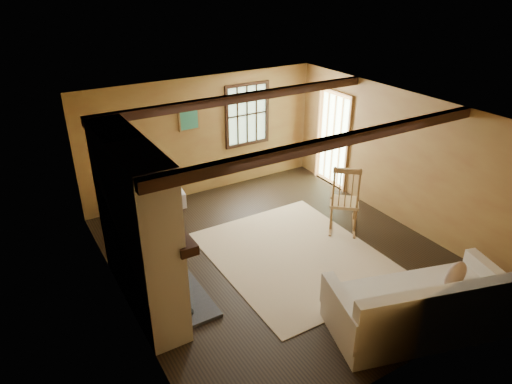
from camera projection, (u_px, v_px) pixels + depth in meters
ground at (278, 253)px, 7.55m from camera, size 5.50×5.50×0.00m
room_envelope at (283, 154)px, 7.12m from camera, size 5.02×5.52×2.44m
fireplace at (139, 232)px, 6.03m from camera, size 1.02×2.30×2.40m
rug at (295, 255)px, 7.48m from camera, size 2.50×3.00×0.01m
rocking_chair at (344, 201)px, 8.08m from camera, size 0.93×0.98×1.23m
sofa at (422, 309)px, 5.82m from camera, size 2.51×1.63×0.94m
firewood_pile at (121, 215)px, 8.46m from camera, size 0.59×0.11×0.21m
laundry_basket at (172, 200)px, 8.95m from camera, size 0.55×0.45×0.30m
basket_pillow at (170, 188)px, 8.83m from camera, size 0.45×0.38×0.20m
armchair at (148, 211)px, 8.17m from camera, size 1.00×1.00×0.65m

